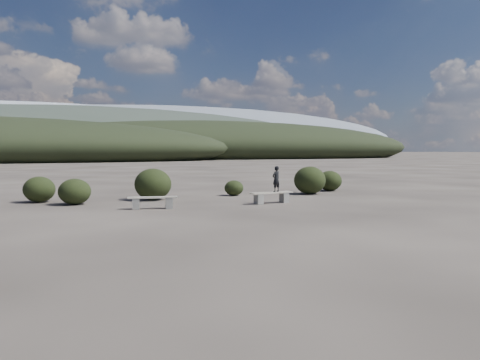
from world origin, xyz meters
name	(u,v)px	position (x,y,z in m)	size (l,w,h in m)	color
ground	(308,225)	(0.00, 0.00, 0.00)	(1200.00, 1200.00, 0.00)	#2D2723
bench_left	(153,202)	(-3.41, 5.34, 0.27)	(1.81, 0.67, 0.44)	gray
bench_right	(272,197)	(1.37, 5.38, 0.28)	(1.87, 0.64, 0.46)	gray
seated_person	(276,179)	(1.58, 5.41, 0.98)	(0.38, 0.25, 1.03)	black
shrub_a	(75,192)	(-6.00, 7.81, 0.51)	(1.25, 1.25, 1.02)	black
shrub_b	(153,184)	(-2.81, 8.45, 0.68)	(1.58, 1.58, 1.35)	black
shrub_c	(234,188)	(1.11, 8.99, 0.36)	(0.90, 0.90, 0.72)	black
shrub_d	(310,180)	(4.85, 8.42, 0.67)	(1.54, 1.54, 1.35)	black
shrub_e	(330,181)	(6.72, 9.61, 0.53)	(1.27, 1.27, 1.06)	black
shrub_f	(39,189)	(-7.33, 9.19, 0.53)	(1.25, 1.25, 1.06)	black
mountain_ridges	(56,138)	(-7.48, 339.06, 10.84)	(500.00, 400.00, 56.00)	black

